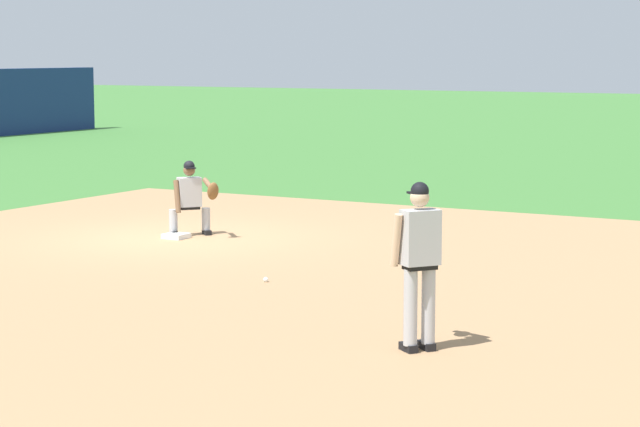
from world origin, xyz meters
TOP-DOWN VIEW (x-y plane):
  - ground_plane at (0.00, 0.00)m, footprint 160.00×160.00m
  - infield_dirt_patch at (-2.72, -3.61)m, footprint 18.00×18.00m
  - first_base_bag at (0.00, 0.00)m, footprint 0.38×0.38m
  - baseball at (-2.76, -3.58)m, footprint 0.07×0.07m
  - pitcher at (-5.40, -7.20)m, footprint 0.85×0.55m
  - first_baseman at (0.40, -0.06)m, footprint 0.72×1.09m

SIDE VIEW (x-z plane):
  - ground_plane at x=0.00m, z-range 0.00..0.00m
  - infield_dirt_patch at x=-2.72m, z-range 0.00..0.01m
  - baseball at x=-2.76m, z-range 0.00..0.07m
  - first_base_bag at x=0.00m, z-range 0.00..0.09m
  - first_baseman at x=0.40m, z-range 0.06..1.40m
  - pitcher at x=-5.40m, z-range 0.13..1.99m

